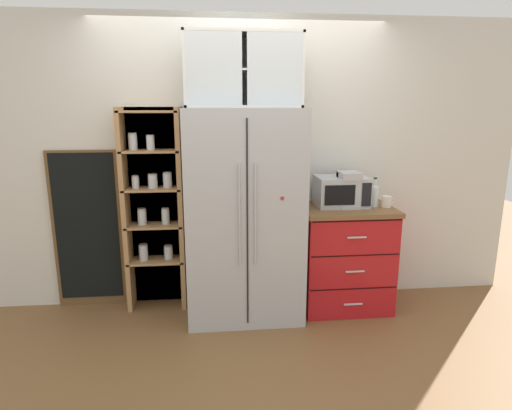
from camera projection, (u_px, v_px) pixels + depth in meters
The scene contains 12 objects.
ground_plane at pixel (245, 313), 3.76m from camera, with size 10.87×10.87×0.00m, color brown.
wall_back_cream at pixel (241, 164), 3.86m from camera, with size 5.15×0.10×2.55m, color silver.
refrigerator at pixel (244, 215), 3.58m from camera, with size 0.96×0.67×1.77m.
pantry_shelf_column at pixel (154, 206), 3.76m from camera, with size 0.56×0.27×1.78m.
counter_cabinet at pixel (345, 257), 3.81m from camera, with size 0.80×0.59×0.93m.
microwave at pixel (341, 191), 3.72m from camera, with size 0.44×0.33×0.26m.
coffee_maker at pixel (348, 189), 3.68m from camera, with size 0.17×0.20×0.31m.
mug_cream at pixel (386, 202), 3.69m from camera, with size 0.12×0.09×0.10m.
mug_red at pixel (350, 203), 3.62m from camera, with size 0.11×0.07×0.10m.
bottle_clear at pixel (374, 194), 3.69m from camera, with size 0.07×0.07×0.26m.
upper_cabinet at pixel (243, 71), 3.36m from camera, with size 0.92×0.32×0.57m.
chalkboard_menu at pixel (88, 230), 3.78m from camera, with size 0.60×0.04×1.42m.
Camera 1 is at (-0.25, -3.43, 1.78)m, focal length 29.83 mm.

